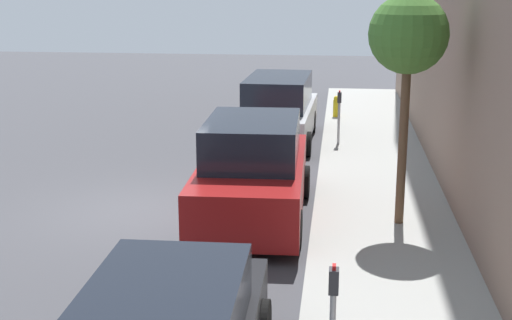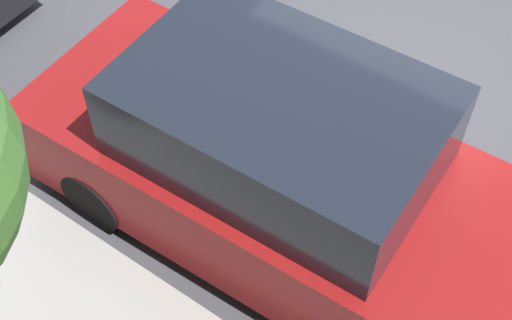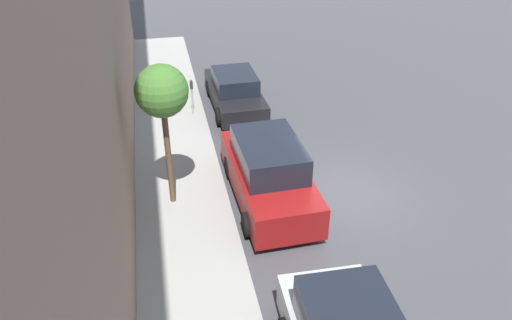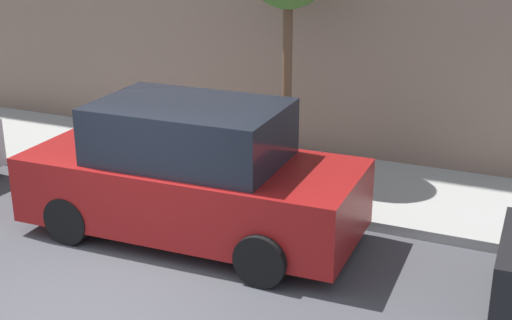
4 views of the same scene
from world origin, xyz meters
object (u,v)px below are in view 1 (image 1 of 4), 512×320
Objects in this scene: parked_minivan_third at (278,111)px; street_tree at (408,37)px; parked_suv_second at (253,173)px; fire_hydrant at (336,106)px; parking_meter_near at (333,311)px; parking_meter_far at (339,111)px.

parked_minivan_third is 1.18× the size of street_tree.
fire_hydrant is at bearing 81.31° from parked_suv_second.
parking_meter_far is at bearing 90.00° from parking_meter_near.
street_tree is (2.88, -6.98, 2.65)m from parked_minivan_third.
parked_suv_second is 6.28m from parking_meter_far.
parked_suv_second is at bearing 105.33° from parking_meter_near.
parked_minivan_third is at bearing -115.87° from fire_hydrant.
parking_meter_near is (1.72, -12.58, 0.11)m from parked_minivan_third.
parked_suv_second is at bearing -104.99° from parking_meter_far.
parking_meter_far is 0.35× the size of street_tree.
parking_meter_near is 12.00m from parking_meter_far.
parked_suv_second is 6.15m from parking_meter_near.
parking_meter_near is at bearing -74.67° from parked_suv_second.
parking_meter_far is 6.98m from street_tree.
parking_meter_near is at bearing -82.23° from parked_minivan_third.
street_tree is (1.17, -6.40, 2.52)m from parking_meter_far.
parking_meter_near reaches higher than fire_hydrant.
parked_suv_second reaches higher than parking_meter_far.
parked_suv_second is 3.86m from street_tree.
parked_suv_second is 10.11m from fire_hydrant.
parked_suv_second is at bearing 173.18° from street_tree.
parking_meter_far reaches higher than fire_hydrant.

